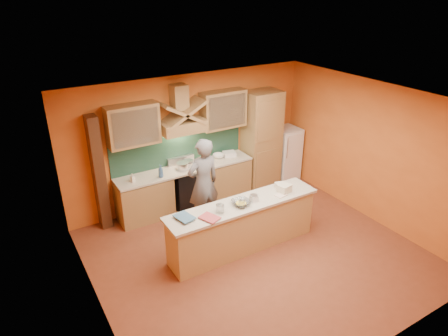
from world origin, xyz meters
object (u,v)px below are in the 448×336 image
fridge (285,154)px  person (203,183)px  stove (186,187)px  kitchen_scale (254,198)px  mixing_bowl (241,203)px

fridge → person: (-2.73, -0.84, 0.27)m
stove → person: size_ratio=0.49×
stove → fridge: fridge is taller
kitchen_scale → person: bearing=112.0°
person → kitchen_scale: 1.18m
person → mixing_bowl: 1.11m
person → mixing_bowl: bearing=95.7°
mixing_bowl → fridge: bearing=36.9°
fridge → stove: bearing=180.0°
stove → fridge: (2.70, 0.00, 0.20)m
kitchen_scale → mixing_bowl: bearing=179.2°
fridge → kitchen_scale: fridge is taller
fridge → kitchen_scale: bearing=-140.0°
kitchen_scale → mixing_bowl: size_ratio=0.39×
stove → fridge: bearing=0.0°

